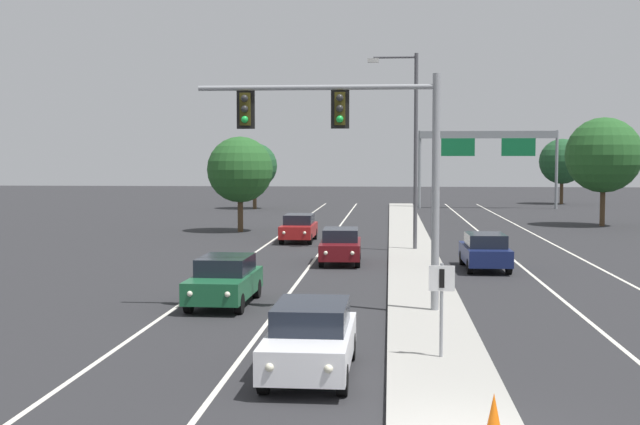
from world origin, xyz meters
TOP-DOWN VIEW (x-y plane):
  - median_island at (0.00, 18.00)m, footprint 2.40×110.00m
  - lane_stripe_oncoming_center at (-4.70, 25.00)m, footprint 0.14×100.00m
  - lane_stripe_receding_center at (4.70, 25.00)m, footprint 0.14×100.00m
  - edge_stripe_left at (-8.00, 25.00)m, footprint 0.14×100.00m
  - edge_stripe_right at (8.00, 25.00)m, footprint 0.14×100.00m
  - overhead_signal_mast at (-2.09, 11.80)m, footprint 7.42×0.44m
  - median_sign_post at (0.06, 5.71)m, footprint 0.60×0.10m
  - street_lamp_median at (-0.07, 29.24)m, footprint 2.58×0.28m
  - car_oncoming_white at (-2.88, 4.40)m, footprint 1.85×4.48m
  - car_oncoming_green at (-6.53, 12.96)m, footprint 1.88×4.49m
  - car_oncoming_darkred at (-3.39, 24.14)m, footprint 1.92×4.51m
  - car_oncoming_red at (-6.38, 33.74)m, footprint 1.83×4.47m
  - car_receding_navy at (2.94, 22.42)m, footprint 1.88×4.49m
  - traffic_cone_median_nose at (0.59, 0.14)m, footprint 0.36×0.36m
  - highway_sign_gantry at (8.20, 67.19)m, footprint 13.28×0.42m
  - tree_far_right_a at (13.91, 46.66)m, footprint 5.34×5.34m
  - tree_far_left_a at (-10.92, 39.99)m, footprint 4.31×4.31m
  - tree_far_left_b at (-14.06, 64.87)m, footprint 4.35×4.35m
  - tree_far_right_b at (16.95, 75.86)m, footprint 4.77×4.77m

SIDE VIEW (x-z plane):
  - lane_stripe_oncoming_center at x=-4.70m, z-range 0.00..0.01m
  - lane_stripe_receding_center at x=4.70m, z-range 0.00..0.01m
  - edge_stripe_left at x=-8.00m, z-range 0.00..0.01m
  - edge_stripe_right at x=8.00m, z-range 0.00..0.01m
  - median_island at x=0.00m, z-range 0.00..0.15m
  - traffic_cone_median_nose at x=0.59m, z-range 0.14..0.88m
  - car_oncoming_white at x=-2.88m, z-range 0.03..1.61m
  - car_oncoming_green at x=-6.53m, z-range 0.03..1.61m
  - car_oncoming_darkred at x=-3.39m, z-range 0.03..1.61m
  - car_oncoming_red at x=-6.38m, z-range 0.03..1.61m
  - car_receding_navy at x=2.94m, z-range 0.03..1.61m
  - median_sign_post at x=0.06m, z-range 0.49..2.69m
  - tree_far_left_a at x=-10.92m, z-range 0.95..7.19m
  - tree_far_left_b at x=-14.06m, z-range 0.96..7.26m
  - tree_far_right_b at x=16.95m, z-range 1.06..7.97m
  - tree_far_right_a at x=13.91m, z-range 1.18..8.90m
  - overhead_signal_mast at x=-2.09m, z-range 1.72..8.92m
  - street_lamp_median at x=-0.07m, z-range 0.79..10.79m
  - highway_sign_gantry at x=8.20m, z-range 2.41..9.91m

